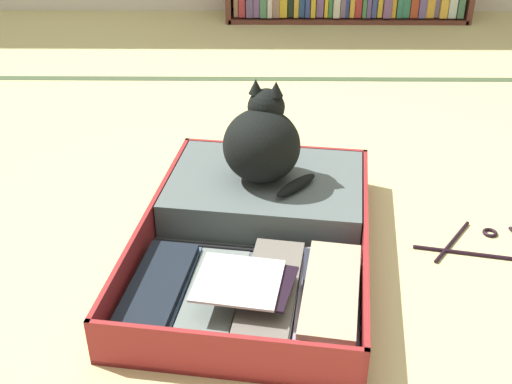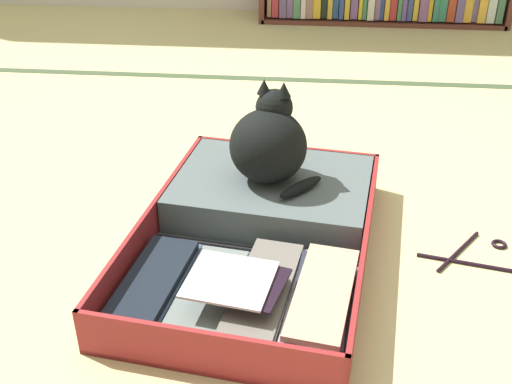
{
  "view_description": "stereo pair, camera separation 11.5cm",
  "coord_description": "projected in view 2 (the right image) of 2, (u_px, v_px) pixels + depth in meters",
  "views": [
    {
      "loc": [
        -0.0,
        -1.45,
        1.0
      ],
      "look_at": [
        -0.02,
        -0.09,
        0.19
      ],
      "focal_mm": 44.1,
      "sensor_mm": 36.0,
      "label": 1
    },
    {
      "loc": [
        0.11,
        -1.44,
        1.0
      ],
      "look_at": [
        -0.02,
        -0.09,
        0.19
      ],
      "focal_mm": 44.1,
      "sensor_mm": 36.0,
      "label": 2
    }
  ],
  "objects": [
    {
      "name": "ground_plane",
      "position": [
        264.0,
        235.0,
        1.75
      ],
      "size": [
        10.0,
        10.0,
        0.0
      ],
      "primitive_type": "plane",
      "color": "#C9C083"
    },
    {
      "name": "tatami_border",
      "position": [
        287.0,
        79.0,
        2.8
      ],
      "size": [
        4.8,
        0.05,
        0.0
      ],
      "color": "#3D4F33",
      "rests_on": "ground_plane"
    },
    {
      "name": "open_suitcase",
      "position": [
        264.0,
        226.0,
        1.7
      ],
      "size": [
        0.69,
        0.94,
        0.12
      ],
      "color": "maroon",
      "rests_on": "ground_plane"
    },
    {
      "name": "clothes_hanger",
      "position": [
        500.0,
        260.0,
        1.64
      ],
      "size": [
        0.41,
        0.25,
        0.01
      ],
      "color": "black",
      "rests_on": "ground_plane"
    },
    {
      "name": "black_cat",
      "position": [
        269.0,
        143.0,
        1.74
      ],
      "size": [
        0.3,
        0.27,
        0.28
      ],
      "color": "black",
      "rests_on": "open_suitcase"
    }
  ]
}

